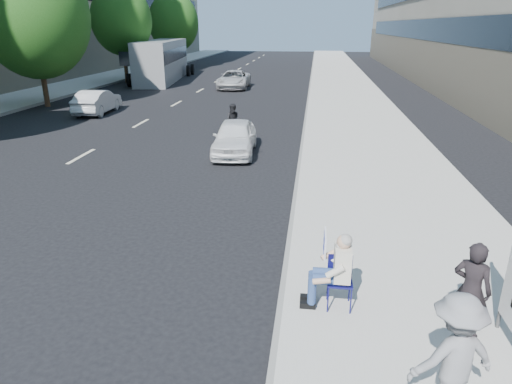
# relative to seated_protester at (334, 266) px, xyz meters

# --- Properties ---
(ground) EXTENTS (160.00, 160.00, 0.00)m
(ground) POSITION_rel_seated_protester_xyz_m (-2.29, 0.58, -0.87)
(ground) COLOR black
(ground) RESTS_ON ground
(near_sidewalk) EXTENTS (5.00, 120.00, 0.15)m
(near_sidewalk) POSITION_rel_seated_protester_xyz_m (1.71, 20.58, -0.80)
(near_sidewalk) COLOR #B0ADA4
(near_sidewalk) RESTS_ON ground
(far_sidewalk) EXTENTS (4.50, 120.00, 0.15)m
(far_sidewalk) POSITION_rel_seated_protester_xyz_m (-19.04, 20.58, -0.80)
(far_sidewalk) COLOR #B0ADA4
(far_sidewalk) RESTS_ON ground
(tree_far_c) EXTENTS (6.00, 6.00, 8.47)m
(tree_far_c) POSITION_rel_seated_protester_xyz_m (-15.99, 18.58, 4.15)
(tree_far_c) COLOR #382616
(tree_far_c) RESTS_ON ground
(tree_far_d) EXTENTS (4.80, 4.80, 7.65)m
(tree_far_d) POSITION_rel_seated_protester_xyz_m (-15.99, 30.58, 4.01)
(tree_far_d) COLOR #382616
(tree_far_d) RESTS_ON ground
(tree_far_e) EXTENTS (5.40, 5.40, 7.89)m
(tree_far_e) POSITION_rel_seated_protester_xyz_m (-15.99, 44.58, 3.91)
(tree_far_e) COLOR #382616
(tree_far_e) RESTS_ON ground
(seated_protester) EXTENTS (0.83, 1.12, 1.31)m
(seated_protester) POSITION_rel_seated_protester_xyz_m (0.00, 0.00, 0.00)
(seated_protester) COLOR navy
(seated_protester) RESTS_ON near_sidewalk
(jogger) EXTENTS (1.17, 0.88, 1.61)m
(jogger) POSITION_rel_seated_protester_xyz_m (1.28, -2.07, 0.08)
(jogger) COLOR gray
(jogger) RESTS_ON near_sidewalk
(pedestrian_woman) EXTENTS (0.66, 0.61, 1.51)m
(pedestrian_woman) POSITION_rel_seated_protester_xyz_m (1.95, -0.50, 0.03)
(pedestrian_woman) COLOR black
(pedestrian_woman) RESTS_ON near_sidewalk
(white_sedan_near) EXTENTS (1.70, 3.74, 1.24)m
(white_sedan_near) POSITION_rel_seated_protester_xyz_m (-3.29, 9.69, -0.25)
(white_sedan_near) COLOR white
(white_sedan_near) RESTS_ON ground
(white_sedan_mid) EXTENTS (1.56, 3.91, 1.26)m
(white_sedan_mid) POSITION_rel_seated_protester_xyz_m (-12.06, 16.92, -0.24)
(white_sedan_mid) COLOR #BCBCBC
(white_sedan_mid) RESTS_ON ground
(white_sedan_far) EXTENTS (2.37, 4.80, 1.31)m
(white_sedan_far) POSITION_rel_seated_protester_xyz_m (-6.52, 28.07, -0.22)
(white_sedan_far) COLOR silver
(white_sedan_far) RESTS_ON ground
(motorcycle) EXTENTS (0.73, 2.05, 1.42)m
(motorcycle) POSITION_rel_seated_protester_xyz_m (-3.78, 12.30, -0.24)
(motorcycle) COLOR black
(motorcycle) RESTS_ON ground
(bus) EXTENTS (4.10, 12.32, 3.30)m
(bus) POSITION_rel_seated_protester_xyz_m (-13.50, 32.58, 0.76)
(bus) COLOR gray
(bus) RESTS_ON ground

